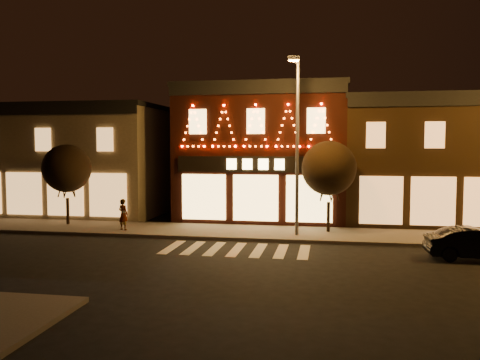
# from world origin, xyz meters

# --- Properties ---
(ground) EXTENTS (120.00, 120.00, 0.00)m
(ground) POSITION_xyz_m (0.00, 0.00, 0.00)
(ground) COLOR black
(ground) RESTS_ON ground
(sidewalk_far) EXTENTS (44.00, 4.00, 0.15)m
(sidewalk_far) POSITION_xyz_m (2.00, 8.00, 0.07)
(sidewalk_far) COLOR #47423D
(sidewalk_far) RESTS_ON ground
(building_left) EXTENTS (12.20, 8.28, 7.30)m
(building_left) POSITION_xyz_m (-13.00, 13.99, 3.66)
(building_left) COLOR #6D634E
(building_left) RESTS_ON ground
(building_pulp) EXTENTS (10.20, 8.34, 8.30)m
(building_pulp) POSITION_xyz_m (0.00, 13.98, 4.16)
(building_pulp) COLOR #33110B
(building_pulp) RESTS_ON ground
(building_right_a) EXTENTS (9.20, 8.28, 7.50)m
(building_right_a) POSITION_xyz_m (9.50, 13.99, 3.76)
(building_right_a) COLOR #362412
(building_right_a) RESTS_ON ground
(streetlamp_mid) EXTENTS (0.56, 1.98, 8.66)m
(streetlamp_mid) POSITION_xyz_m (2.46, 7.02, 5.23)
(streetlamp_mid) COLOR #59595E
(streetlamp_mid) RESTS_ON sidewalk_far
(tree_left) EXTENTS (2.73, 2.73, 4.56)m
(tree_left) POSITION_xyz_m (-10.64, 8.44, 3.34)
(tree_left) COLOR black
(tree_left) RESTS_ON sidewalk_far
(tree_right) EXTENTS (2.83, 2.83, 4.74)m
(tree_right) POSITION_xyz_m (4.05, 8.59, 3.47)
(tree_right) COLOR black
(tree_right) RESTS_ON sidewalk_far
(dark_sedan) EXTENTS (3.99, 1.56, 1.29)m
(dark_sedan) POSITION_xyz_m (9.98, 3.86, 0.65)
(dark_sedan) COLOR black
(dark_sedan) RESTS_ON ground
(pedestrian) EXTENTS (0.71, 0.59, 1.66)m
(pedestrian) POSITION_xyz_m (-6.71, 7.15, 0.98)
(pedestrian) COLOR gray
(pedestrian) RESTS_ON sidewalk_far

